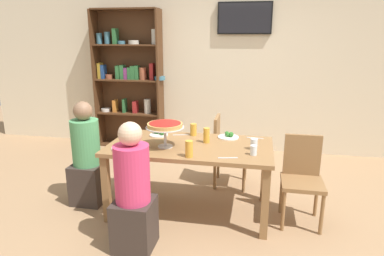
{
  "coord_description": "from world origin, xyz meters",
  "views": [
    {
      "loc": [
        0.66,
        -3.25,
        1.84
      ],
      "look_at": [
        0.0,
        0.1,
        0.89
      ],
      "focal_mm": 32.03,
      "sensor_mm": 36.0,
      "label": 1
    }
  ],
  "objects_px": {
    "salad_plate_far_diner": "(229,136)",
    "deep_dish_pizza_stand": "(165,127)",
    "diner_head_west": "(87,161)",
    "water_glass_clear_near": "(254,150)",
    "chair_head_east": "(302,175)",
    "dining_table": "(190,153)",
    "beer_glass_amber_short": "(193,130)",
    "chair_far_right": "(225,147)",
    "salad_plate_spare": "(159,133)",
    "diner_near_left": "(133,196)",
    "cutlery_fork_near": "(228,158)",
    "cutlery_fork_far": "(181,135)",
    "cutlery_knife_near": "(255,138)",
    "beer_glass_amber_spare": "(189,149)",
    "salad_plate_near_diner": "(125,148)",
    "bookshelf": "(129,78)",
    "television": "(245,18)",
    "beer_glass_amber_tall": "(206,135)"
  },
  "relations": [
    {
      "from": "salad_plate_far_diner",
      "to": "beer_glass_amber_tall",
      "type": "bearing_deg",
      "value": -134.17
    },
    {
      "from": "bookshelf",
      "to": "deep_dish_pizza_stand",
      "type": "distance_m",
      "value": 2.45
    },
    {
      "from": "diner_near_left",
      "to": "deep_dish_pizza_stand",
      "type": "xyz_separation_m",
      "value": [
        0.12,
        0.62,
        0.46
      ]
    },
    {
      "from": "beer_glass_amber_short",
      "to": "chair_far_right",
      "type": "bearing_deg",
      "value": 50.88
    },
    {
      "from": "bookshelf",
      "to": "diner_head_west",
      "type": "bearing_deg",
      "value": -82.46
    },
    {
      "from": "cutlery_knife_near",
      "to": "bookshelf",
      "type": "bearing_deg",
      "value": -34.34
    },
    {
      "from": "salad_plate_near_diner",
      "to": "diner_near_left",
      "type": "bearing_deg",
      "value": -62.13
    },
    {
      "from": "chair_head_east",
      "to": "salad_plate_near_diner",
      "type": "bearing_deg",
      "value": 9.26
    },
    {
      "from": "chair_head_east",
      "to": "salad_plate_far_diner",
      "type": "bearing_deg",
      "value": -20.71
    },
    {
      "from": "diner_head_west",
      "to": "beer_glass_amber_spare",
      "type": "relative_size",
      "value": 7.4
    },
    {
      "from": "television",
      "to": "cutlery_fork_near",
      "type": "bearing_deg",
      "value": -89.62
    },
    {
      "from": "beer_glass_amber_short",
      "to": "cutlery_fork_near",
      "type": "height_order",
      "value": "beer_glass_amber_short"
    },
    {
      "from": "salad_plate_near_diner",
      "to": "cutlery_fork_near",
      "type": "distance_m",
      "value": 1.02
    },
    {
      "from": "deep_dish_pizza_stand",
      "to": "beer_glass_amber_spare",
      "type": "bearing_deg",
      "value": -39.03
    },
    {
      "from": "salad_plate_near_diner",
      "to": "water_glass_clear_near",
      "type": "xyz_separation_m",
      "value": [
        1.25,
        0.07,
        0.03
      ]
    },
    {
      "from": "cutlery_fork_near",
      "to": "cutlery_fork_far",
      "type": "height_order",
      "value": "same"
    },
    {
      "from": "dining_table",
      "to": "diner_near_left",
      "type": "distance_m",
      "value": 0.83
    },
    {
      "from": "salad_plate_far_diner",
      "to": "bookshelf",
      "type": "bearing_deg",
      "value": 136.37
    },
    {
      "from": "salad_plate_far_diner",
      "to": "beer_glass_amber_tall",
      "type": "distance_m",
      "value": 0.31
    },
    {
      "from": "dining_table",
      "to": "diner_head_west",
      "type": "relative_size",
      "value": 1.44
    },
    {
      "from": "salad_plate_spare",
      "to": "salad_plate_far_diner",
      "type": "bearing_deg",
      "value": 4.36
    },
    {
      "from": "salad_plate_spare",
      "to": "cutlery_knife_near",
      "type": "height_order",
      "value": "salad_plate_spare"
    },
    {
      "from": "diner_near_left",
      "to": "salad_plate_spare",
      "type": "xyz_separation_m",
      "value": [
        -0.06,
        1.0,
        0.27
      ]
    },
    {
      "from": "diner_near_left",
      "to": "cutlery_knife_near",
      "type": "bearing_deg",
      "value": -42.33
    },
    {
      "from": "salad_plate_near_diner",
      "to": "salad_plate_far_diner",
      "type": "distance_m",
      "value": 1.12
    },
    {
      "from": "dining_table",
      "to": "water_glass_clear_near",
      "type": "height_order",
      "value": "water_glass_clear_near"
    },
    {
      "from": "television",
      "to": "beer_glass_amber_short",
      "type": "height_order",
      "value": "television"
    },
    {
      "from": "beer_glass_amber_spare",
      "to": "cutlery_knife_near",
      "type": "distance_m",
      "value": 0.92
    },
    {
      "from": "beer_glass_amber_tall",
      "to": "cutlery_knife_near",
      "type": "xyz_separation_m",
      "value": [
        0.49,
        0.25,
        -0.08
      ]
    },
    {
      "from": "salad_plate_near_diner",
      "to": "beer_glass_amber_spare",
      "type": "distance_m",
      "value": 0.68
    },
    {
      "from": "dining_table",
      "to": "beer_glass_amber_short",
      "type": "xyz_separation_m",
      "value": [
        -0.03,
        0.34,
        0.16
      ]
    },
    {
      "from": "cutlery_knife_near",
      "to": "salad_plate_spare",
      "type": "bearing_deg",
      "value": 9.66
    },
    {
      "from": "television",
      "to": "beer_glass_amber_spare",
      "type": "height_order",
      "value": "television"
    },
    {
      "from": "diner_near_left",
      "to": "beer_glass_amber_spare",
      "type": "distance_m",
      "value": 0.65
    },
    {
      "from": "salad_plate_far_diner",
      "to": "deep_dish_pizza_stand",
      "type": "bearing_deg",
      "value": -143.83
    },
    {
      "from": "deep_dish_pizza_stand",
      "to": "cutlery_fork_far",
      "type": "xyz_separation_m",
      "value": [
        0.06,
        0.43,
        -0.21
      ]
    },
    {
      "from": "chair_far_right",
      "to": "salad_plate_spare",
      "type": "distance_m",
      "value": 0.9
    },
    {
      "from": "salad_plate_near_diner",
      "to": "salad_plate_spare",
      "type": "relative_size",
      "value": 1.26
    },
    {
      "from": "cutlery_fork_far",
      "to": "beer_glass_amber_spare",
      "type": "bearing_deg",
      "value": 93.89
    },
    {
      "from": "chair_far_right",
      "to": "beer_glass_amber_short",
      "type": "height_order",
      "value": "beer_glass_amber_short"
    },
    {
      "from": "diner_head_west",
      "to": "deep_dish_pizza_stand",
      "type": "relative_size",
      "value": 3.03
    },
    {
      "from": "deep_dish_pizza_stand",
      "to": "salad_plate_spare",
      "type": "xyz_separation_m",
      "value": [
        -0.18,
        0.37,
        -0.19
      ]
    },
    {
      "from": "bookshelf",
      "to": "cutlery_knife_near",
      "type": "distance_m",
      "value": 2.68
    },
    {
      "from": "dining_table",
      "to": "chair_far_right",
      "type": "relative_size",
      "value": 1.91
    },
    {
      "from": "water_glass_clear_near",
      "to": "chair_head_east",
      "type": "bearing_deg",
      "value": 24.08
    },
    {
      "from": "television",
      "to": "diner_near_left",
      "type": "bearing_deg",
      "value": -104.71
    },
    {
      "from": "deep_dish_pizza_stand",
      "to": "cutlery_fork_near",
      "type": "xyz_separation_m",
      "value": [
        0.64,
        -0.2,
        -0.21
      ]
    },
    {
      "from": "deep_dish_pizza_stand",
      "to": "diner_near_left",
      "type": "bearing_deg",
      "value": -100.78
    },
    {
      "from": "bookshelf",
      "to": "diner_near_left",
      "type": "distance_m",
      "value": 3.03
    },
    {
      "from": "salad_plate_far_diner",
      "to": "water_glass_clear_near",
      "type": "height_order",
      "value": "water_glass_clear_near"
    }
  ]
}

